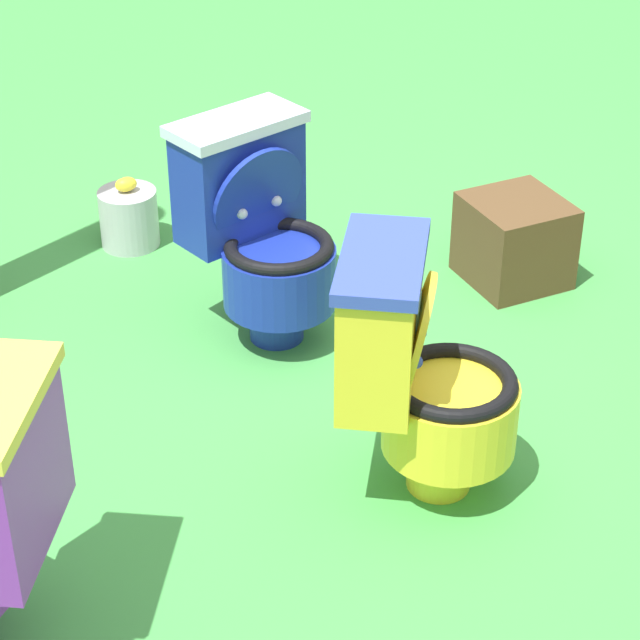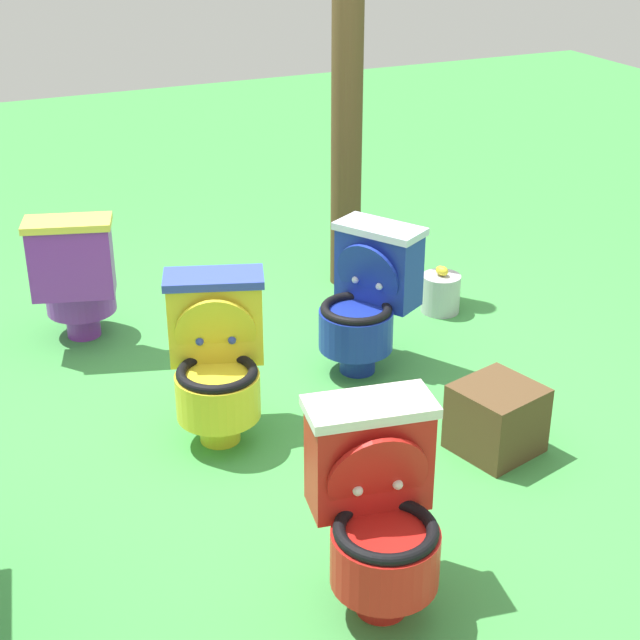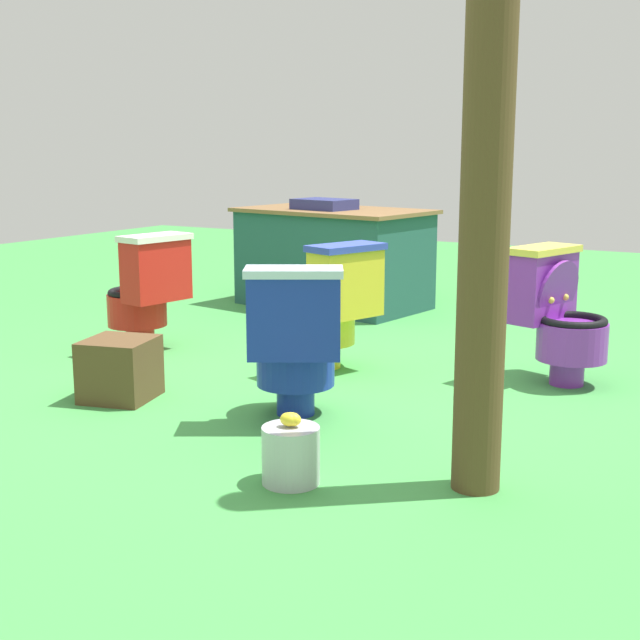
{
  "view_description": "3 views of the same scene",
  "coord_description": "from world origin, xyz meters",
  "px_view_note": "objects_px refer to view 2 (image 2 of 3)",
  "views": [
    {
      "loc": [
        0.66,
        2.98,
        2.23
      ],
      "look_at": [
        0.16,
        0.33,
        0.54
      ],
      "focal_mm": 68.96,
      "sensor_mm": 36.0,
      "label": 1
    },
    {
      "loc": [
        -3.73,
        1.51,
        2.37
      ],
      "look_at": [
        -0.2,
        -0.08,
        0.51
      ],
      "focal_mm": 54.76,
      "sensor_mm": 36.0,
      "label": 2
    },
    {
      "loc": [
        2.28,
        -3.83,
        1.25
      ],
      "look_at": [
        0.1,
        -0.12,
        0.39
      ],
      "focal_mm": 49.08,
      "sensor_mm": 36.0,
      "label": 3
    }
  ],
  "objects_px": {
    "toilet_blue": "(367,298)",
    "wooden_post": "(347,120)",
    "toilet_yellow": "(217,358)",
    "small_crate": "(497,418)",
    "lemon_bucket": "(441,292)",
    "toilet_red": "(377,508)",
    "toilet_purple": "(76,277)"
  },
  "relations": [
    {
      "from": "wooden_post",
      "to": "lemon_bucket",
      "type": "distance_m",
      "value": 1.12
    },
    {
      "from": "toilet_yellow",
      "to": "small_crate",
      "type": "distance_m",
      "value": 1.25
    },
    {
      "from": "toilet_purple",
      "to": "wooden_post",
      "type": "bearing_deg",
      "value": 22.16
    },
    {
      "from": "toilet_blue",
      "to": "toilet_red",
      "type": "bearing_deg",
      "value": 124.13
    },
    {
      "from": "toilet_purple",
      "to": "wooden_post",
      "type": "height_order",
      "value": "wooden_post"
    },
    {
      "from": "small_crate",
      "to": "lemon_bucket",
      "type": "height_order",
      "value": "small_crate"
    },
    {
      "from": "toilet_red",
      "to": "small_crate",
      "type": "relative_size",
      "value": 2.17
    },
    {
      "from": "toilet_blue",
      "to": "small_crate",
      "type": "height_order",
      "value": "toilet_blue"
    },
    {
      "from": "toilet_blue",
      "to": "small_crate",
      "type": "bearing_deg",
      "value": 159.8
    },
    {
      "from": "small_crate",
      "to": "wooden_post",
      "type": "bearing_deg",
      "value": -6.11
    },
    {
      "from": "wooden_post",
      "to": "toilet_red",
      "type": "bearing_deg",
      "value": 156.56
    },
    {
      "from": "toilet_yellow",
      "to": "toilet_red",
      "type": "bearing_deg",
      "value": 115.35
    },
    {
      "from": "toilet_red",
      "to": "toilet_blue",
      "type": "distance_m",
      "value": 1.72
    },
    {
      "from": "wooden_post",
      "to": "lemon_bucket",
      "type": "height_order",
      "value": "wooden_post"
    },
    {
      "from": "wooden_post",
      "to": "lemon_bucket",
      "type": "xyz_separation_m",
      "value": [
        -0.62,
        -0.31,
        -0.88
      ]
    },
    {
      "from": "toilet_red",
      "to": "toilet_yellow",
      "type": "height_order",
      "value": "same"
    },
    {
      "from": "toilet_blue",
      "to": "wooden_post",
      "type": "height_order",
      "value": "wooden_post"
    },
    {
      "from": "toilet_red",
      "to": "toilet_blue",
      "type": "bearing_deg",
      "value": -106.01
    },
    {
      "from": "toilet_purple",
      "to": "toilet_blue",
      "type": "relative_size",
      "value": 1.0
    },
    {
      "from": "toilet_yellow",
      "to": "wooden_post",
      "type": "relative_size",
      "value": 0.36
    },
    {
      "from": "toilet_purple",
      "to": "toilet_yellow",
      "type": "xyz_separation_m",
      "value": [
        -1.16,
        -0.38,
        0.0
      ]
    },
    {
      "from": "lemon_bucket",
      "to": "wooden_post",
      "type": "bearing_deg",
      "value": 26.32
    },
    {
      "from": "wooden_post",
      "to": "lemon_bucket",
      "type": "bearing_deg",
      "value": -153.68
    },
    {
      "from": "toilet_red",
      "to": "wooden_post",
      "type": "distance_m",
      "value": 2.88
    },
    {
      "from": "toilet_yellow",
      "to": "toilet_blue",
      "type": "bearing_deg",
      "value": -142.7
    },
    {
      "from": "toilet_purple",
      "to": "wooden_post",
      "type": "xyz_separation_m",
      "value": [
        0.16,
        -1.64,
        0.63
      ]
    },
    {
      "from": "toilet_purple",
      "to": "small_crate",
      "type": "xyz_separation_m",
      "value": [
        -1.8,
        -1.43,
        -0.22
      ]
    },
    {
      "from": "toilet_yellow",
      "to": "wooden_post",
      "type": "xyz_separation_m",
      "value": [
        1.32,
        -1.26,
        0.63
      ]
    },
    {
      "from": "toilet_purple",
      "to": "toilet_yellow",
      "type": "relative_size",
      "value": 1.0
    },
    {
      "from": "wooden_post",
      "to": "small_crate",
      "type": "height_order",
      "value": "wooden_post"
    },
    {
      "from": "small_crate",
      "to": "lemon_bucket",
      "type": "xyz_separation_m",
      "value": [
        1.34,
        -0.52,
        -0.04
      ]
    },
    {
      "from": "toilet_red",
      "to": "lemon_bucket",
      "type": "relative_size",
      "value": 2.63
    }
  ]
}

